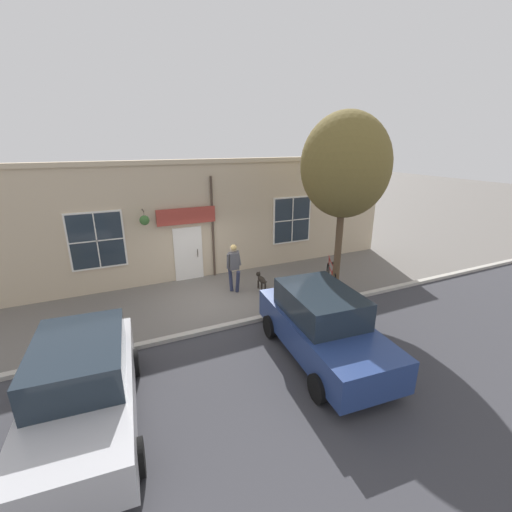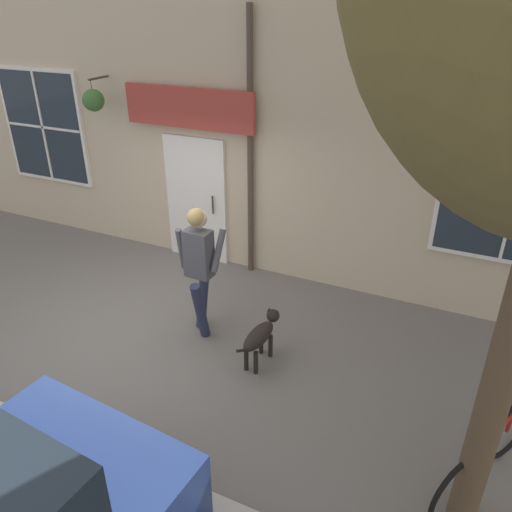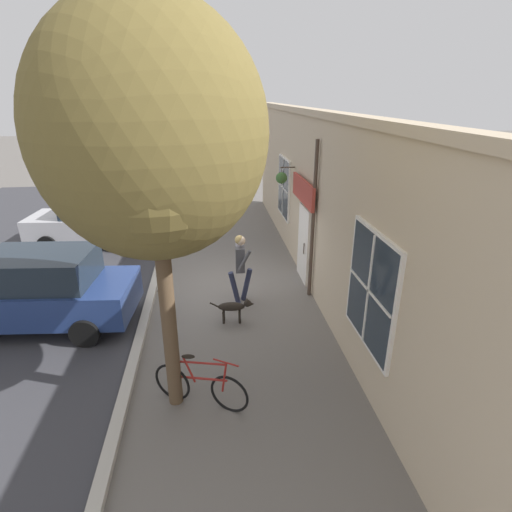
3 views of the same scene
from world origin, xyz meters
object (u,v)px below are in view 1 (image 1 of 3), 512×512
Objects in this scene: street_tree_by_curb at (346,168)px; parked_car_nearest_curb at (83,387)px; pedestrian_walking at (234,263)px; fire_hydrant at (64,345)px; parked_car_mid_block at (322,325)px; dog_on_leash at (261,279)px; leaning_bicycle at (331,276)px.

street_tree_by_curb is 1.39× the size of parked_car_nearest_curb.
fire_hydrant is (2.05, -5.32, -0.69)m from pedestrian_walking.
parked_car_mid_block reaches higher than fire_hydrant.
dog_on_leash is 0.65× the size of leaning_bicycle.
street_tree_by_curb is at bearing 65.21° from dog_on_leash.
leaning_bicycle is at bearing 113.45° from parked_car_nearest_curb.
leaning_bicycle reaches higher than dog_on_leash.
dog_on_leash is at bearing -114.79° from street_tree_by_curb.
pedestrian_walking is 1.75× the size of dog_on_leash.
fire_hydrant is (1.07, -8.86, 0.02)m from leaning_bicycle.
parked_car_mid_block reaches higher than dog_on_leash.
leaning_bicycle is at bearing 171.99° from street_tree_by_curb.
street_tree_by_curb is at bearing 68.12° from pedestrian_walking.
parked_car_mid_block is 5.76× the size of fire_hydrant.
street_tree_by_curb reaches higher than parked_car_mid_block.
parked_car_nearest_curb reaches higher than fire_hydrant.
leaning_bicycle is 0.36× the size of parked_car_nearest_curb.
pedestrian_walking reaches higher than leaning_bicycle.
leaning_bicycle is 9.09m from parked_car_nearest_curb.
fire_hydrant is (-2.53, -5.88, -0.48)m from parked_car_mid_block.
pedestrian_walking is 6.63m from parked_car_nearest_curb.
leaning_bicycle is (0.98, 3.54, -0.71)m from pedestrian_walking.
parked_car_nearest_curb is (3.19, -8.27, -3.46)m from street_tree_by_curb.
pedestrian_walking is at bearing 133.83° from parked_car_nearest_curb.
parked_car_nearest_curb is at bearing 11.90° from fire_hydrant.
parked_car_mid_block is at bearing 90.12° from parked_car_nearest_curb.
parked_car_mid_block is 6.42m from fire_hydrant.
street_tree_by_curb is 7.99× the size of fire_hydrant.
street_tree_by_curb is 3.99m from leaning_bicycle.
pedestrian_walking is at bearing -105.42° from leaning_bicycle.
dog_on_leash is 7.23m from parked_car_nearest_curb.
fire_hydrant is (-2.54, -0.54, -0.48)m from parked_car_nearest_curb.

